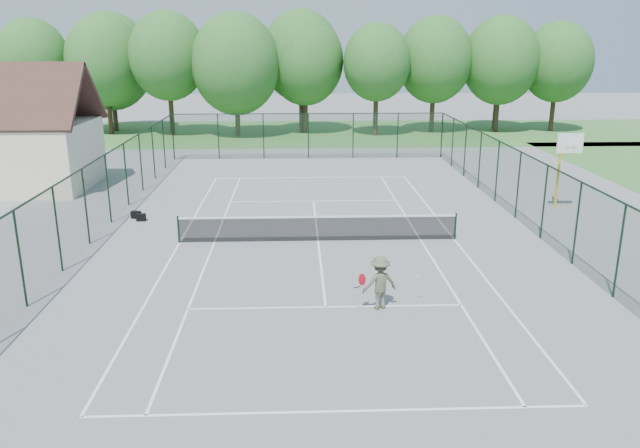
{
  "coord_description": "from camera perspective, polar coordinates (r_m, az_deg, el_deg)",
  "views": [
    {
      "loc": [
        -0.84,
        -23.62,
        7.73
      ],
      "look_at": [
        0.0,
        -2.0,
        1.3
      ],
      "focal_mm": 35.0,
      "sensor_mm": 36.0,
      "label": 1
    }
  ],
  "objects": [
    {
      "name": "tree_line_far",
      "position": [
        53.66,
        -1.37,
        14.69
      ],
      "size": [
        39.4,
        6.4,
        9.7
      ],
      "color": "#3E2C1C",
      "rests_on": "ground"
    },
    {
      "name": "tennis_net",
      "position": [
        24.7,
        -0.18,
        -0.29
      ],
      "size": [
        11.08,
        0.08,
        1.1
      ],
      "color": "black",
      "rests_on": "ground"
    },
    {
      "name": "basketball_goal",
      "position": [
        31.14,
        21.48,
        5.86
      ],
      "size": [
        1.2,
        1.43,
        3.65
      ],
      "color": "gold",
      "rests_on": "ground"
    },
    {
      "name": "fence_enclosure",
      "position": [
        24.43,
        -0.18,
        1.92
      ],
      "size": [
        18.05,
        36.05,
        3.02
      ],
      "color": "#1B3D24",
      "rests_on": "ground"
    },
    {
      "name": "sports_bag_a",
      "position": [
        29.15,
        -16.47,
        0.81
      ],
      "size": [
        0.47,
        0.38,
        0.33
      ],
      "primitive_type": "cube",
      "rotation": [
        0.0,
        0.0,
        -0.38
      ],
      "color": "black",
      "rests_on": "ground"
    },
    {
      "name": "court_lines",
      "position": [
        24.87,
        -0.18,
        -1.55
      ],
      "size": [
        11.05,
        23.85,
        0.01
      ],
      "color": "white",
      "rests_on": "ground"
    },
    {
      "name": "utility_building",
      "position": [
        37.17,
        -26.53,
        7.7
      ],
      "size": [
        8.6,
        6.27,
        6.63
      ],
      "color": "#F5E7C8",
      "rests_on": "ground"
    },
    {
      "name": "sports_bag_b",
      "position": [
        28.69,
        -16.04,
        0.59
      ],
      "size": [
        0.43,
        0.29,
        0.32
      ],
      "primitive_type": "cube",
      "rotation": [
        0.0,
        0.0,
        0.09
      ],
      "color": "black",
      "rests_on": "ground"
    },
    {
      "name": "tennis_player",
      "position": [
        18.59,
        5.48,
        -5.36
      ],
      "size": [
        2.11,
        0.93,
        1.63
      ],
      "color": "#55583F",
      "rests_on": "ground"
    },
    {
      "name": "ground",
      "position": [
        24.87,
        -0.18,
        -1.56
      ],
      "size": [
        140.0,
        140.0,
        0.0
      ],
      "primitive_type": "plane",
      "color": "gray",
      "rests_on": "ground"
    },
    {
      "name": "grass_far",
      "position": [
        54.18,
        -1.32,
        8.35
      ],
      "size": [
        80.0,
        16.0,
        0.01
      ],
      "primitive_type": "cube",
      "color": "#468038",
      "rests_on": "ground"
    }
  ]
}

